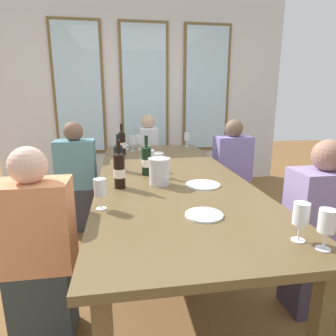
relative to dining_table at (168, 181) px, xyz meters
The scene contains 25 objects.
ground_plane 0.68m from the dining_table, ahead, with size 12.00×12.00×0.00m, color brown.
back_wall_with_windows 2.42m from the dining_table, 90.00° to the left, with size 4.28×0.10×2.90m.
dining_table is the anchor object (origin of this frame).
white_plate_0 0.85m from the dining_table, 86.15° to the right, with size 0.20×0.20×0.01m, color white.
white_plate_1 0.39m from the dining_table, 59.51° to the right, with size 0.24×0.24×0.01m, color white.
metal_pitcher 0.32m from the dining_table, 111.71° to the right, with size 0.16×0.16×0.19m.
wine_bottle_0 0.95m from the dining_table, 112.74° to the left, with size 0.08×0.08×0.33m.
wine_bottle_1 0.25m from the dining_table, behind, with size 0.08×0.08×0.31m.
wine_bottle_2 0.52m from the dining_table, 142.15° to the right, with size 0.08×0.08×0.33m.
wine_bottle_3 0.46m from the dining_table, 155.09° to the left, with size 0.08×0.08×0.31m.
tasting_bowl_0 0.69m from the dining_table, 90.73° to the left, with size 0.14×0.14×0.04m, color white.
tasting_bowl_1 1.20m from the dining_table, 107.21° to the left, with size 0.14×0.14×0.05m, color white.
wine_glass_0 0.26m from the dining_table, 130.74° to the left, with size 0.07×0.07×0.17m.
wine_glass_1 0.90m from the dining_table, 96.91° to the left, with size 0.07×0.07×0.17m.
wine_glass_2 0.84m from the dining_table, 125.92° to the right, with size 0.07×0.07×0.17m.
wine_glass_3 1.34m from the dining_table, 70.90° to the left, with size 0.07×0.07×0.17m.
wine_glass_4 1.15m from the dining_table, 98.22° to the left, with size 0.07×0.07×0.17m.
wine_glass_5 1.10m from the dining_table, 102.83° to the left, with size 0.07×0.07×0.17m.
wine_glass_6 1.34m from the dining_table, 70.46° to the right, with size 0.07×0.07×0.17m.
wine_glass_7 1.25m from the dining_table, 71.72° to the right, with size 0.07×0.07×0.17m.
seated_person_0 1.10m from the dining_table, 138.73° to the right, with size 0.38×0.24×1.11m.
seated_person_1 1.12m from the dining_table, 42.01° to the right, with size 0.38×0.24×1.11m.
seated_person_2 1.09m from the dining_table, 139.41° to the left, with size 0.38×0.24×1.11m.
seated_person_3 1.10m from the dining_table, 41.24° to the left, with size 0.38×0.24×1.11m.
seated_person_4 1.75m from the dining_table, 90.00° to the left, with size 0.24×0.38×1.11m.
Camera 1 is at (-0.35, -2.21, 1.35)m, focal length 30.94 mm.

